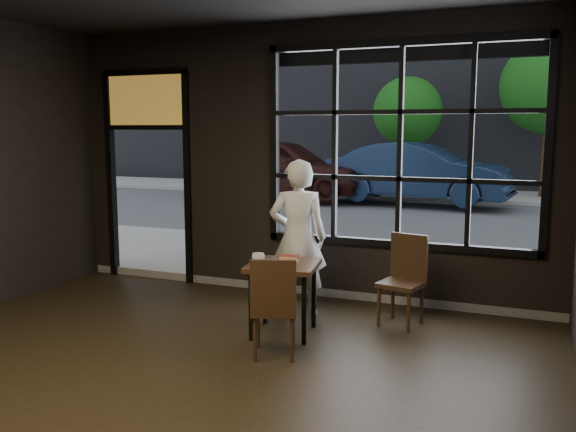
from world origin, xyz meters
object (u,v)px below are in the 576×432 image
at_px(chair_near, 274,306).
at_px(navy_car, 419,172).
at_px(man, 298,238).
at_px(cafe_table, 283,298).

relative_size(chair_near, navy_car, 0.19).
xyz_separation_m(chair_near, navy_car, (-0.71, 10.97, 0.41)).
bearing_deg(man, navy_car, -108.01).
bearing_deg(cafe_table, navy_car, 83.55).
bearing_deg(navy_car, man, -171.57).
xyz_separation_m(cafe_table, chair_near, (0.15, -0.57, 0.10)).
bearing_deg(man, chair_near, 80.77).
xyz_separation_m(cafe_table, navy_car, (-0.56, 10.41, 0.51)).
bearing_deg(navy_car, chair_near, -170.59).
bearing_deg(chair_near, navy_car, -106.56).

